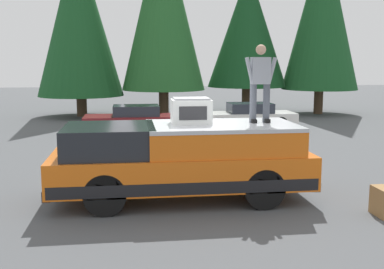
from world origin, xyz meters
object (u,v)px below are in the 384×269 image
at_px(pickup_truck, 182,160).
at_px(parked_car_maroon, 134,119).
at_px(parked_car_white, 248,116).
at_px(compressor_unit, 191,111).
at_px(person_on_truck_bed, 260,81).

distance_m(pickup_truck, parked_car_maroon, 9.76).
xyz_separation_m(parked_car_white, parked_car_maroon, (-0.47, 4.99, 0.00)).
bearing_deg(pickup_truck, parked_car_white, -21.87).
distance_m(pickup_truck, parked_car_white, 10.98).
relative_size(compressor_unit, person_on_truck_bed, 0.50).
height_order(pickup_truck, parked_car_maroon, pickup_truck).
distance_m(compressor_unit, parked_car_white, 10.85).
height_order(pickup_truck, compressor_unit, compressor_unit).
xyz_separation_m(pickup_truck, compressor_unit, (0.13, -0.22, 1.05)).
xyz_separation_m(compressor_unit, parked_car_maroon, (9.58, 1.13, -1.35)).
distance_m(person_on_truck_bed, parked_car_maroon, 10.14).
distance_m(pickup_truck, person_on_truck_bed, 2.42).
bearing_deg(parked_car_white, compressor_unit, 158.98).
xyz_separation_m(pickup_truck, parked_car_maroon, (9.72, 0.91, -0.29)).
height_order(pickup_truck, person_on_truck_bed, person_on_truck_bed).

